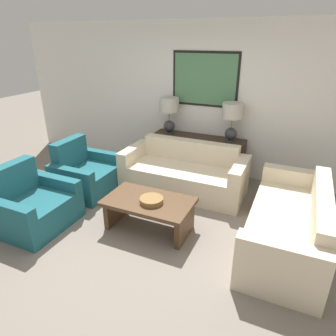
{
  "coord_description": "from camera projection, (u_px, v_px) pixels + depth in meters",
  "views": [
    {
      "loc": [
        1.61,
        -2.7,
        2.38
      ],
      "look_at": [
        -0.0,
        0.87,
        0.65
      ],
      "focal_mm": 32.0,
      "sensor_mm": 36.0,
      "label": 1
    }
  ],
  "objects": [
    {
      "name": "table_lamp_left",
      "position": [
        169.0,
        110.0,
        5.39
      ],
      "size": [
        0.35,
        0.35,
        0.65
      ],
      "color": "#333338",
      "rests_on": "console_table"
    },
    {
      "name": "table_lamp_right",
      "position": [
        232.0,
        116.0,
        4.96
      ],
      "size": [
        0.35,
        0.35,
        0.65
      ],
      "color": "#333338",
      "rests_on": "console_table"
    },
    {
      "name": "armchair_near_camera",
      "position": [
        33.0,
        206.0,
        4.03
      ],
      "size": [
        0.84,
        0.95,
        0.85
      ],
      "color": "#1E5B66",
      "rests_on": "ground_plane"
    },
    {
      "name": "coffee_table",
      "position": [
        149.0,
        208.0,
        3.92
      ],
      "size": [
        1.14,
        0.67,
        0.43
      ],
      "color": "#4C331E",
      "rests_on": "ground_plane"
    },
    {
      "name": "armchair_near_back_wall",
      "position": [
        86.0,
        174.0,
        4.95
      ],
      "size": [
        0.84,
        0.95,
        0.85
      ],
      "color": "#1E5B66",
      "rests_on": "ground_plane"
    },
    {
      "name": "decorative_bowl",
      "position": [
        151.0,
        200.0,
        3.8
      ],
      "size": [
        0.3,
        0.3,
        0.07
      ],
      "color": "olive",
      "rests_on": "coffee_table"
    },
    {
      "name": "couch_by_side",
      "position": [
        289.0,
        225.0,
        3.61
      ],
      "size": [
        0.85,
        2.01,
        0.78
      ],
      "color": "beige",
      "rests_on": "ground_plane"
    },
    {
      "name": "ground_plane",
      "position": [
        140.0,
        240.0,
        3.82
      ],
      "size": [
        20.0,
        20.0,
        0.0
      ],
      "primitive_type": "plane",
      "color": "slate"
    },
    {
      "name": "couch_by_back_wall",
      "position": [
        184.0,
        174.0,
        4.96
      ],
      "size": [
        2.01,
        0.85,
        0.78
      ],
      "color": "beige",
      "rests_on": "ground_plane"
    },
    {
      "name": "back_wall",
      "position": [
        205.0,
        100.0,
        5.34
      ],
      "size": [
        7.78,
        0.12,
        2.65
      ],
      "color": "silver",
      "rests_on": "ground_plane"
    },
    {
      "name": "console_table",
      "position": [
        198.0,
        156.0,
        5.5
      ],
      "size": [
        1.66,
        0.39,
        0.73
      ],
      "color": "#332319",
      "rests_on": "ground_plane"
    }
  ]
}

